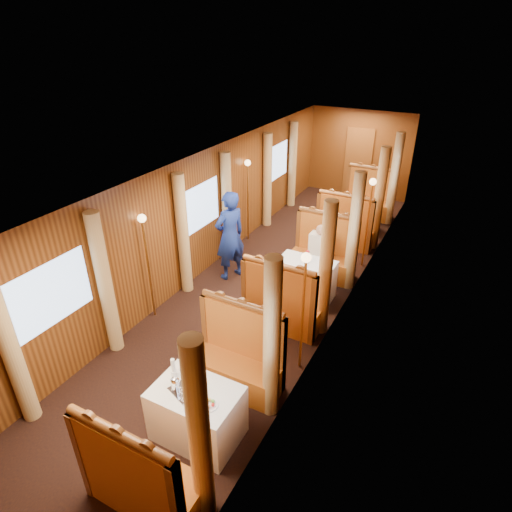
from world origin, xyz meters
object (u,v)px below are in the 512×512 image
Objects in this scene: rose_vase_mid at (308,254)px; fruit_plate at (209,404)px; banquette_far_aft at (368,201)px; rose_vase_far at (359,195)px; table_far at (357,216)px; passenger at (319,248)px; teapot_back at (193,382)px; table_near at (197,413)px; steward at (230,236)px; banquette_near_aft at (238,360)px; tea_tray at (184,391)px; teapot_left at (176,385)px; teapot_right at (187,393)px; banquette_mid_aft at (323,256)px; table_mid at (304,281)px; banquette_mid_fwd at (282,306)px; banquette_near_fwd at (141,479)px; banquette_far_fwd at (345,229)px.

fruit_plate is at bearing -86.06° from rose_vase_mid.
banquette_far_aft is 1.17m from rose_vase_far.
table_far is 0.55m from rose_vase_far.
teapot_back is at bearing -90.90° from passenger.
steward is at bearing 114.61° from table_near.
banquette_near_aft is 0.73× the size of steward.
rose_vase_far reaches higher than table_far.
banquette_near_aft and banquette_far_aft have the same top height.
tea_tray is at bearing -92.08° from rose_vase_mid.
banquette_near_aft is at bearing 83.95° from tea_tray.
table_far is 5.74× the size of teapot_left.
teapot_right is at bearing -90.39° from passenger.
table_far is at bearing 90.00° from banquette_mid_aft.
teapot_right is (0.18, -0.03, -0.01)m from teapot_left.
banquette_near_aft is at bearing -90.00° from banquette_far_aft.
rose_vase_mid is (0.02, -3.46, 0.55)m from table_far.
banquette_near_aft is 3.72× the size of rose_vase_far.
steward is at bearing 178.44° from table_mid.
banquette_mid_fwd is at bearing 87.43° from tea_tray.
passenger reaches higher than teapot_back.
steward reaches higher than banquette_mid_fwd.
rose_vase_mid is (0.02, -0.98, 0.50)m from banquette_mid_aft.
banquette_far_aft is (0.00, 9.03, 0.00)m from banquette_near_fwd.
banquette_near_aft and banquette_mid_fwd have the same top height.
passenger is at bearing 101.02° from teapot_left.
table_mid is 3.50m from table_far.
teapot_back is 4.17m from passenger.
banquette_mid_aft is 3.94× the size of tea_tray.
teapot_right reaches higher than fruit_plate.
banquette_mid_fwd is 1.00× the size of banquette_far_aft.
banquette_near_fwd reaches higher than table_far.
table_mid is at bearing 90.00° from banquette_mid_fwd.
banquette_near_fwd is 8.82× the size of teapot_right.
teapot_right is (-0.03, -4.63, 0.39)m from banquette_mid_aft.
banquette_mid_fwd is 2.46m from teapot_back.
passenger reaches higher than fruit_plate.
teapot_right is at bearing -90.66° from banquette_mid_fwd.
rose_vase_mid is at bearing -89.01° from banquette_mid_aft.
tea_tray reaches higher than table_near.
steward reaches higher than banquette_far_fwd.
rose_vase_mid is (0.02, 1.05, 0.50)m from banquette_mid_fwd.
table_far is at bearing 92.16° from fruit_plate.
teapot_right is at bearing 5.42° from teapot_left.
table_near is at bearing -90.00° from banquette_mid_fwd.
banquette_mid_aft is at bearing -89.74° from rose_vase_far.
fruit_plate is at bearing -76.53° from banquette_near_aft.
banquette_far_fwd is 5.94m from teapot_back.
rose_vase_far is at bearing 90.09° from table_near.
steward reaches higher than banquette_mid_aft.
rose_vase_far is at bearing 90.11° from banquette_near_aft.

